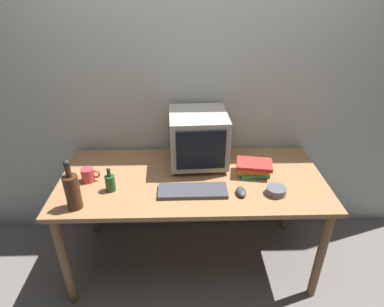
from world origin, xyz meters
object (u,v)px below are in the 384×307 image
(keyboard, at_px, (192,191))
(cd_spindle, at_px, (276,191))
(mug, at_px, (88,175))
(bottle_short, at_px, (110,182))
(crt_monitor, at_px, (198,138))
(book_stack, at_px, (253,168))
(computer_mouse, at_px, (241,192))
(bottle_tall, at_px, (72,191))

(keyboard, height_order, cd_spindle, cd_spindle)
(mug, bearing_deg, bottle_short, -33.43)
(crt_monitor, xyz_separation_m, book_stack, (0.36, -0.16, -0.15))
(cd_spindle, bearing_deg, bottle_short, 176.35)
(keyboard, bearing_deg, cd_spindle, -3.14)
(crt_monitor, relative_size, book_stack, 1.61)
(book_stack, bearing_deg, keyboard, -153.80)
(bottle_short, height_order, cd_spindle, bottle_short)
(bottle_short, relative_size, mug, 1.32)
(computer_mouse, relative_size, bottle_tall, 0.32)
(crt_monitor, relative_size, computer_mouse, 4.03)
(crt_monitor, relative_size, keyboard, 0.96)
(bottle_tall, bearing_deg, keyboard, 10.32)
(computer_mouse, xyz_separation_m, bottle_tall, (-0.97, -0.10, 0.10))
(computer_mouse, height_order, mug, mug)
(computer_mouse, bearing_deg, keyboard, 171.88)
(bottle_tall, relative_size, mug, 2.58)
(bottle_tall, relative_size, cd_spindle, 2.58)
(bottle_tall, bearing_deg, mug, 88.17)
(bottle_tall, bearing_deg, cd_spindle, 4.70)
(crt_monitor, distance_m, book_stack, 0.42)
(bottle_short, relative_size, book_stack, 0.63)
(keyboard, distance_m, computer_mouse, 0.30)
(crt_monitor, bearing_deg, book_stack, -23.69)
(crt_monitor, relative_size, cd_spindle, 3.36)
(crt_monitor, xyz_separation_m, bottle_tall, (-0.72, -0.48, -0.08))
(cd_spindle, bearing_deg, mug, 171.68)
(bottle_short, xyz_separation_m, mug, (-0.16, 0.11, -0.01))
(book_stack, bearing_deg, computer_mouse, -116.78)
(bottle_tall, xyz_separation_m, book_stack, (1.08, 0.32, -0.07))
(computer_mouse, distance_m, cd_spindle, 0.21)
(crt_monitor, distance_m, computer_mouse, 0.49)
(bottle_short, xyz_separation_m, book_stack, (0.91, 0.16, -0.01))
(keyboard, xyz_separation_m, bottle_short, (-0.50, 0.04, 0.05))
(computer_mouse, relative_size, bottle_short, 0.63)
(bottle_short, distance_m, mug, 0.19)
(keyboard, bearing_deg, crt_monitor, 81.47)
(mug, bearing_deg, cd_spindle, -8.32)
(book_stack, bearing_deg, cd_spindle, -66.62)
(computer_mouse, distance_m, book_stack, 0.26)
(computer_mouse, height_order, cd_spindle, cd_spindle)
(computer_mouse, relative_size, cd_spindle, 0.83)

